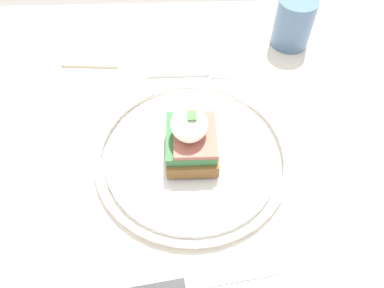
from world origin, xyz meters
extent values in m
cube|color=beige|center=(0.00, 0.00, 0.73)|extent=(0.81, 0.83, 0.03)
cylinder|color=beige|center=(-0.35, -0.36, 0.36)|extent=(0.06, 0.06, 0.71)
cylinder|color=beige|center=(-0.35, 0.36, 0.36)|extent=(0.06, 0.06, 0.71)
cylinder|color=silver|center=(-0.01, -0.02, 0.75)|extent=(0.26, 0.26, 0.01)
torus|color=white|center=(-0.01, -0.02, 0.75)|extent=(0.29, 0.29, 0.01)
cube|color=brown|center=(-0.01, -0.02, 0.77)|extent=(0.09, 0.07, 0.02)
cube|color=#38703D|center=(-0.01, -0.02, 0.79)|extent=(0.09, 0.07, 0.01)
cube|color=#9E5647|center=(-0.01, -0.02, 0.80)|extent=(0.08, 0.06, 0.01)
ellipsoid|color=white|center=(-0.01, -0.02, 0.82)|extent=(0.06, 0.05, 0.04)
cube|color=#47843D|center=(-0.01, -0.02, 0.84)|extent=(0.02, 0.01, 0.00)
cube|color=silver|center=(-0.19, -0.04, 0.74)|extent=(0.01, 0.11, 0.00)
cube|color=silver|center=(-0.19, 0.03, 0.74)|extent=(0.02, 0.04, 0.00)
cube|color=silver|center=(0.16, 0.02, 0.74)|extent=(0.04, 0.13, 0.00)
cylinder|color=slate|center=(-0.27, 0.17, 0.79)|extent=(0.07, 0.07, 0.09)
cylinder|color=gold|center=(-0.27, 0.17, 0.83)|extent=(0.06, 0.06, 0.00)
cube|color=beige|center=(-0.27, -0.19, 0.74)|extent=(0.11, 0.11, 0.01)
camera|label=1|loc=(0.30, -0.03, 1.21)|focal=35.00mm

